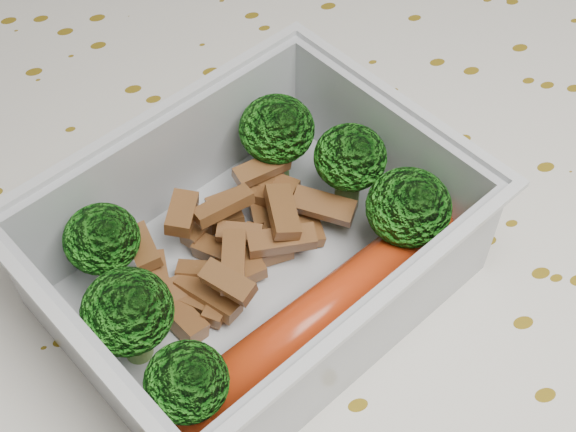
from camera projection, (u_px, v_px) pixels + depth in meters
name	position (u px, v px, depth m)	size (l,w,h in m)	color
dining_table	(296.00, 327.00, 0.47)	(1.40, 0.90, 0.75)	brown
tablecloth	(297.00, 279.00, 0.43)	(1.46, 0.96, 0.19)	silver
lunch_container	(256.00, 259.00, 0.36)	(0.22, 0.20, 0.06)	silver
broccoli_florets	(255.00, 230.00, 0.35)	(0.17, 0.15, 0.05)	#608C3F
meat_pile	(234.00, 243.00, 0.37)	(0.11, 0.08, 0.03)	brown
sausage	(323.00, 314.00, 0.35)	(0.15, 0.07, 0.02)	red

